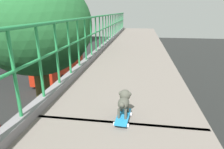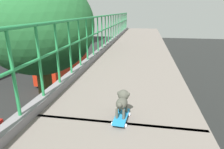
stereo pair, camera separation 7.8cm
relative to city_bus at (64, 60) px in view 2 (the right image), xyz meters
name	(u,v)px [view 2 (the right image)]	position (x,y,z in m)	size (l,w,h in m)	color
city_bus	(64,60)	(0.00, 0.00, 0.00)	(2.72, 10.47, 3.41)	#AF2210
roadside_tree_mid	(39,29)	(5.83, -15.29, 5.19)	(4.34, 4.34, 9.15)	#4C4120
toy_skateboard	(121,117)	(9.68, -20.06, 4.45)	(0.24, 0.48, 0.08)	#2287C6
small_dog	(122,100)	(9.68, -19.98, 4.67)	(0.19, 0.40, 0.33)	#4A4B41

